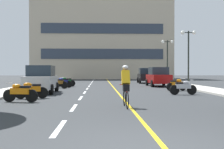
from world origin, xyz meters
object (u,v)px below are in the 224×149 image
Objects in this scene: motorcycle_3 at (31,90)px; motorcycle_7 at (63,82)px; parked_car_near at (41,79)px; parked_car_mid at (158,77)px; motorcycle_4 at (183,87)px; motorcycle_2 at (20,92)px; motorcycle_5 at (177,84)px; motorcycle_6 at (58,83)px; parked_car_far at (146,76)px; cyclist_rider at (126,85)px; street_lamp_mid at (188,45)px; street_lamp_far at (167,51)px; motorcycle_8 at (66,81)px.

motorcycle_7 is (0.33, 10.17, 0.00)m from motorcycle_3.
parked_car_mid is (9.48, 7.88, 0.00)m from parked_car_near.
parked_car_mid is at bearing 87.25° from motorcycle_4.
motorcycle_5 is at bearing 37.77° from motorcycle_2.
parked_car_near is 9.72m from motorcycle_5.
motorcycle_2 is (-9.30, -13.45, -0.44)m from parked_car_mid.
motorcycle_4 is at bearing -37.36° from motorcycle_6.
parked_car_far is 16.86m from motorcycle_4.
cyclist_rider is (4.63, -3.66, 0.41)m from motorcycle_3.
motorcycle_7 is (-8.94, 4.56, 0.00)m from motorcycle_5.
motorcycle_2 is 1.02× the size of motorcycle_3.
street_lamp_mid is 3.08× the size of motorcycle_7.
street_lamp_mid is at bearing 4.77° from motorcycle_7.
motorcycle_3 is (-11.64, -18.33, -3.33)m from street_lamp_far.
motorcycle_6 is 0.98× the size of motorcycle_8.
parked_car_far is at bearing 90.40° from motorcycle_5.
motorcycle_6 is (-9.08, -3.08, -0.44)m from parked_car_mid.
parked_car_far is 22.64m from motorcycle_2.
motorcycle_3 is 1.01× the size of motorcycle_5.
street_lamp_far is at bearing 30.26° from motorcycle_8.
parked_car_far is at bearing 57.87° from parked_car_near.
motorcycle_8 is at bearing 84.88° from parked_car_near.
motorcycle_6 is (0.23, 10.38, 0.00)m from motorcycle_2.
parked_car_far is 21.09m from motorcycle_3.
cyclist_rider is (-7.01, -21.99, -2.92)m from street_lamp_far.
motorcycle_4 is 0.96× the size of cyclist_rider.
street_lamp_mid is at bearing 63.86° from cyclist_rider.
motorcycle_8 is at bearing -179.90° from parked_car_mid.
parked_car_far is (-2.72, 7.85, -2.95)m from street_lamp_mid.
motorcycle_8 is (0.53, 13.44, 0.00)m from motorcycle_2.
street_lamp_far is 18.93m from parked_car_near.
parked_car_far is at bearing 88.47° from motorcycle_4.
parked_car_mid is at bearing 73.58° from cyclist_rider.
street_lamp_mid reaches higher than motorcycle_5.
parked_car_near reaches higher than motorcycle_5.
street_lamp_far is 3.02× the size of motorcycle_7.
parked_car_mid is at bearing -89.88° from parked_car_far.
parked_car_far is at bearing 109.12° from street_lamp_mid.
motorcycle_2 is (-9.29, -20.65, -0.44)m from parked_car_far.
street_lamp_mid is 16.64m from motorcycle_3.
parked_car_mid reaches higher than motorcycle_8.
parked_car_near is 3.95m from motorcycle_3.
motorcycle_4 is (8.72, 2.14, 0.00)m from motorcycle_3.
motorcycle_2 is 13.45m from motorcycle_8.
motorcycle_4 is at bearing 23.26° from motorcycle_2.
motorcycle_3 is (0.12, 1.66, 0.00)m from motorcycle_2.
motorcycle_6 is (0.11, 8.72, 0.00)m from motorcycle_3.
parked_car_mid is at bearing 55.33° from motorcycle_2.
street_lamp_far is at bearing 79.42° from motorcycle_5.
parked_car_far is at bearing 48.58° from motorcycle_6.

